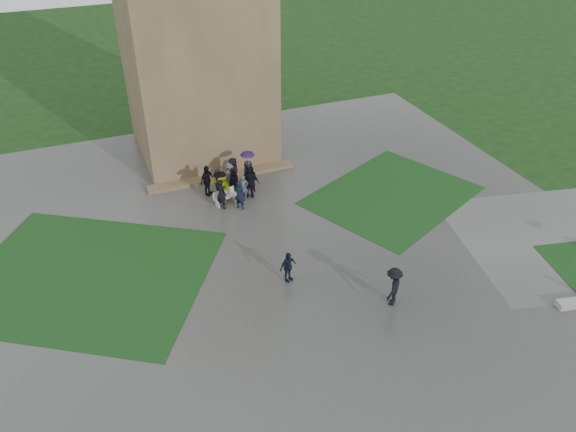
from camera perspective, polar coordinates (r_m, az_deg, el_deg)
name	(u,v)px	position (r m, az deg, el deg)	size (l,w,h in m)	color
ground	(287,284)	(25.96, -0.07, -6.90)	(120.00, 120.00, 0.00)	black
plaza	(272,259)	(27.41, -1.63, -4.37)	(34.00, 34.00, 0.02)	#383836
lawn_inset_left	(87,276)	(28.00, -19.74, -5.73)	(11.00, 9.00, 0.01)	#123313
lawn_inset_right	(392,195)	(32.86, 10.52, 2.08)	(9.00, 7.00, 0.01)	#123313
tower	(191,8)	(35.08, -9.81, 20.10)	(8.00, 8.00, 18.00)	brown
tower_plinth	(222,176)	(34.24, -6.69, 4.02)	(9.00, 0.80, 0.22)	brown
bench	(225,197)	(31.60, -6.41, 1.98)	(1.46, 0.82, 0.81)	#B3B4AF
visitor_cluster	(233,179)	(31.88, -5.56, 3.77)	(3.57, 3.39, 2.58)	black
pedestrian_mid	(288,267)	(25.65, -0.01, -5.19)	(0.91, 0.52, 1.55)	black
pedestrian_near	(393,286)	(24.77, 10.65, -7.04)	(1.21, 0.63, 1.88)	black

